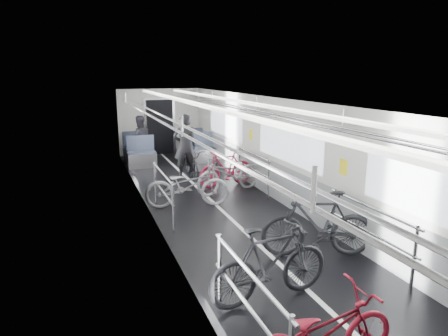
{
  "coord_description": "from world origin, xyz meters",
  "views": [
    {
      "loc": [
        -2.81,
        -7.65,
        2.94
      ],
      "look_at": [
        0.0,
        0.05,
        0.99
      ],
      "focal_mm": 32.0,
      "sensor_mm": 36.0,
      "label": 1
    }
  ],
  "objects_px": {
    "bike_left_near": "(322,333)",
    "bike_aisle": "(192,163)",
    "bike_left_far": "(187,186)",
    "person_seated": "(140,140)",
    "bike_right_far": "(226,168)",
    "person_standing": "(185,146)",
    "bike_left_mid": "(270,263)",
    "bike_right_near": "(318,224)",
    "bike_right_mid": "(230,173)"
  },
  "relations": [
    {
      "from": "person_standing",
      "to": "bike_left_far",
      "type": "bearing_deg",
      "value": 83.7
    },
    {
      "from": "bike_left_mid",
      "to": "bike_left_far",
      "type": "distance_m",
      "value": 4.08
    },
    {
      "from": "bike_right_mid",
      "to": "bike_right_far",
      "type": "relative_size",
      "value": 1.18
    },
    {
      "from": "bike_left_far",
      "to": "person_seated",
      "type": "height_order",
      "value": "person_seated"
    },
    {
      "from": "bike_left_near",
      "to": "bike_left_far",
      "type": "xyz_separation_m",
      "value": [
        0.07,
        5.44,
        0.06
      ]
    },
    {
      "from": "bike_left_mid",
      "to": "bike_right_mid",
      "type": "xyz_separation_m",
      "value": [
        1.26,
        4.79,
        -0.03
      ]
    },
    {
      "from": "bike_right_near",
      "to": "bike_left_far",
      "type": "bearing_deg",
      "value": -138.43
    },
    {
      "from": "bike_left_mid",
      "to": "bike_right_near",
      "type": "distance_m",
      "value": 1.61
    },
    {
      "from": "bike_right_far",
      "to": "bike_aisle",
      "type": "relative_size",
      "value": 1.01
    },
    {
      "from": "person_standing",
      "to": "bike_right_far",
      "type": "bearing_deg",
      "value": 129.28
    },
    {
      "from": "person_standing",
      "to": "bike_right_mid",
      "type": "bearing_deg",
      "value": 116.93
    },
    {
      "from": "bike_left_near",
      "to": "bike_aisle",
      "type": "height_order",
      "value": "bike_left_near"
    },
    {
      "from": "bike_right_far",
      "to": "bike_aisle",
      "type": "xyz_separation_m",
      "value": [
        -0.6,
        1.16,
        -0.07
      ]
    },
    {
      "from": "bike_left_mid",
      "to": "person_seated",
      "type": "xyz_separation_m",
      "value": [
        -0.34,
        9.0,
        0.27
      ]
    },
    {
      "from": "bike_right_mid",
      "to": "bike_right_far",
      "type": "distance_m",
      "value": 0.61
    },
    {
      "from": "bike_aisle",
      "to": "person_seated",
      "type": "distance_m",
      "value": 2.72
    },
    {
      "from": "bike_left_mid",
      "to": "bike_right_mid",
      "type": "relative_size",
      "value": 0.92
    },
    {
      "from": "bike_left_far",
      "to": "bike_right_mid",
      "type": "relative_size",
      "value": 0.98
    },
    {
      "from": "bike_left_far",
      "to": "bike_right_far",
      "type": "distance_m",
      "value": 1.93
    },
    {
      "from": "bike_left_near",
      "to": "person_seated",
      "type": "bearing_deg",
      "value": 1.09
    },
    {
      "from": "bike_left_near",
      "to": "bike_right_mid",
      "type": "distance_m",
      "value": 6.3
    },
    {
      "from": "bike_right_near",
      "to": "bike_right_far",
      "type": "bearing_deg",
      "value": -162.32
    },
    {
      "from": "bike_left_near",
      "to": "bike_left_mid",
      "type": "bearing_deg",
      "value": -4.46
    },
    {
      "from": "bike_aisle",
      "to": "bike_right_mid",
      "type": "bearing_deg",
      "value": -70.93
    },
    {
      "from": "bike_left_near",
      "to": "bike_aisle",
      "type": "relative_size",
      "value": 1.03
    },
    {
      "from": "bike_left_far",
      "to": "bike_aisle",
      "type": "bearing_deg",
      "value": -8.12
    },
    {
      "from": "person_seated",
      "to": "bike_left_near",
      "type": "bearing_deg",
      "value": 88.78
    },
    {
      "from": "bike_right_mid",
      "to": "person_standing",
      "type": "xyz_separation_m",
      "value": [
        -0.66,
        1.86,
        0.42
      ]
    },
    {
      "from": "bike_aisle",
      "to": "bike_right_near",
      "type": "bearing_deg",
      "value": -80.63
    },
    {
      "from": "bike_left_mid",
      "to": "bike_aisle",
      "type": "relative_size",
      "value": 1.1
    },
    {
      "from": "bike_left_far",
      "to": "bike_right_near",
      "type": "height_order",
      "value": "bike_right_near"
    },
    {
      "from": "bike_left_far",
      "to": "person_seated",
      "type": "xyz_separation_m",
      "value": [
        -0.31,
        4.91,
        0.3
      ]
    },
    {
      "from": "bike_left_far",
      "to": "person_standing",
      "type": "bearing_deg",
      "value": -3.76
    },
    {
      "from": "bike_left_far",
      "to": "person_standing",
      "type": "relative_size",
      "value": 1.02
    },
    {
      "from": "bike_left_far",
      "to": "bike_right_far",
      "type": "height_order",
      "value": "bike_left_far"
    },
    {
      "from": "bike_left_mid",
      "to": "person_seated",
      "type": "distance_m",
      "value": 9.01
    },
    {
      "from": "bike_left_mid",
      "to": "bike_right_far",
      "type": "height_order",
      "value": "bike_left_mid"
    },
    {
      "from": "person_standing",
      "to": "bike_right_near",
      "type": "bearing_deg",
      "value": 104.64
    },
    {
      "from": "bike_left_near",
      "to": "person_standing",
      "type": "relative_size",
      "value": 0.9
    },
    {
      "from": "bike_right_mid",
      "to": "bike_right_far",
      "type": "xyz_separation_m",
      "value": [
        0.12,
        0.6,
        -0.01
      ]
    },
    {
      "from": "bike_left_mid",
      "to": "bike_left_far",
      "type": "relative_size",
      "value": 0.94
    },
    {
      "from": "bike_left_near",
      "to": "bike_aisle",
      "type": "distance_m",
      "value": 7.95
    },
    {
      "from": "bike_left_near",
      "to": "bike_right_mid",
      "type": "height_order",
      "value": "bike_right_mid"
    },
    {
      "from": "bike_left_far",
      "to": "bike_right_far",
      "type": "bearing_deg",
      "value": -37.03
    },
    {
      "from": "bike_left_mid",
      "to": "bike_right_near",
      "type": "bearing_deg",
      "value": -59.75
    },
    {
      "from": "bike_left_far",
      "to": "bike_aisle",
      "type": "height_order",
      "value": "bike_left_far"
    },
    {
      "from": "bike_right_far",
      "to": "person_standing",
      "type": "relative_size",
      "value": 0.89
    },
    {
      "from": "bike_right_far",
      "to": "person_seated",
      "type": "xyz_separation_m",
      "value": [
        -1.72,
        3.6,
        0.31
      ]
    },
    {
      "from": "bike_left_mid",
      "to": "person_standing",
      "type": "distance_m",
      "value": 6.69
    },
    {
      "from": "bike_right_near",
      "to": "bike_aisle",
      "type": "distance_m",
      "value": 5.66
    }
  ]
}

